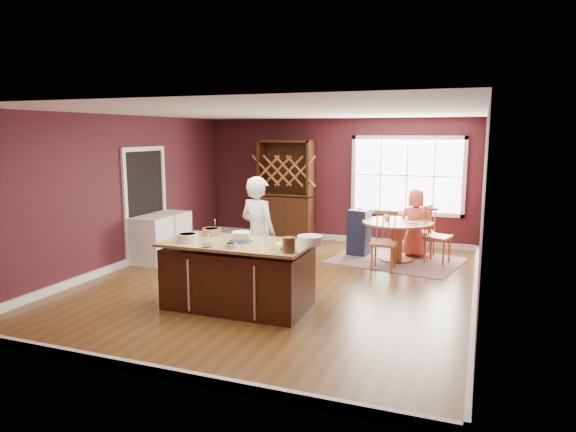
{
  "coord_description": "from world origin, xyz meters",
  "views": [
    {
      "loc": [
        2.97,
        -7.45,
        2.38
      ],
      "look_at": [
        0.05,
        0.24,
        1.05
      ],
      "focal_mm": 32.0,
      "sensor_mm": 36.0,
      "label": 1
    }
  ],
  "objects_px": {
    "toddler": "(362,213)",
    "chair_north": "(424,230)",
    "kitchen_island": "(238,276)",
    "high_chair": "(359,231)",
    "washer": "(152,240)",
    "chair_east": "(438,234)",
    "dryer": "(171,234)",
    "seated_woman": "(415,223)",
    "hutch": "(286,190)",
    "chair_south": "(384,241)",
    "baker": "(258,235)",
    "layer_cake": "(241,237)",
    "dining_table": "(397,233)"
  },
  "relations": [
    {
      "from": "toddler",
      "to": "chair_north",
      "type": "bearing_deg",
      "value": 17.1
    },
    {
      "from": "kitchen_island",
      "to": "high_chair",
      "type": "relative_size",
      "value": 2.13
    },
    {
      "from": "high_chair",
      "to": "washer",
      "type": "relative_size",
      "value": 1.08
    },
    {
      "from": "chair_east",
      "to": "toddler",
      "type": "distance_m",
      "value": 1.53
    },
    {
      "from": "kitchen_island",
      "to": "dryer",
      "type": "height_order",
      "value": "kitchen_island"
    },
    {
      "from": "seated_woman",
      "to": "dryer",
      "type": "height_order",
      "value": "seated_woman"
    },
    {
      "from": "kitchen_island",
      "to": "hutch",
      "type": "bearing_deg",
      "value": 102.76
    },
    {
      "from": "chair_east",
      "to": "chair_south",
      "type": "bearing_deg",
      "value": 148.42
    },
    {
      "from": "baker",
      "to": "high_chair",
      "type": "bearing_deg",
      "value": -89.09
    },
    {
      "from": "baker",
      "to": "chair_south",
      "type": "bearing_deg",
      "value": -111.23
    },
    {
      "from": "layer_cake",
      "to": "high_chair",
      "type": "xyz_separation_m",
      "value": [
        0.8,
        3.63,
        -0.52
      ]
    },
    {
      "from": "baker",
      "to": "chair_south",
      "type": "height_order",
      "value": "baker"
    },
    {
      "from": "layer_cake",
      "to": "toddler",
      "type": "xyz_separation_m",
      "value": [
        0.83,
        3.76,
        -0.18
      ]
    },
    {
      "from": "chair_north",
      "to": "toddler",
      "type": "distance_m",
      "value": 1.27
    },
    {
      "from": "seated_woman",
      "to": "chair_south",
      "type": "bearing_deg",
      "value": 62.82
    },
    {
      "from": "dryer",
      "to": "seated_woman",
      "type": "bearing_deg",
      "value": 20.49
    },
    {
      "from": "kitchen_island",
      "to": "baker",
      "type": "height_order",
      "value": "baker"
    },
    {
      "from": "chair_south",
      "to": "high_chair",
      "type": "xyz_separation_m",
      "value": [
        -0.66,
        0.98,
        -0.05
      ]
    },
    {
      "from": "layer_cake",
      "to": "seated_woman",
      "type": "bearing_deg",
      "value": 64.63
    },
    {
      "from": "dining_table",
      "to": "baker",
      "type": "height_order",
      "value": "baker"
    },
    {
      "from": "dining_table",
      "to": "chair_north",
      "type": "relative_size",
      "value": 1.35
    },
    {
      "from": "seated_woman",
      "to": "chair_north",
      "type": "bearing_deg",
      "value": -133.54
    },
    {
      "from": "chair_east",
      "to": "chair_south",
      "type": "height_order",
      "value": "chair_east"
    },
    {
      "from": "layer_cake",
      "to": "high_chair",
      "type": "distance_m",
      "value": 3.76
    },
    {
      "from": "kitchen_island",
      "to": "baker",
      "type": "distance_m",
      "value": 0.88
    },
    {
      "from": "dining_table",
      "to": "layer_cake",
      "type": "distance_m",
      "value": 3.79
    },
    {
      "from": "chair_east",
      "to": "chair_north",
      "type": "distance_m",
      "value": 0.71
    },
    {
      "from": "baker",
      "to": "chair_south",
      "type": "xyz_separation_m",
      "value": [
        1.55,
        1.89,
        -0.36
      ]
    },
    {
      "from": "high_chair",
      "to": "washer",
      "type": "bearing_deg",
      "value": -141.9
    },
    {
      "from": "kitchen_island",
      "to": "dryer",
      "type": "bearing_deg",
      "value": 138.75
    },
    {
      "from": "seated_woman",
      "to": "hutch",
      "type": "bearing_deg",
      "value": -22.11
    },
    {
      "from": "layer_cake",
      "to": "dryer",
      "type": "distance_m",
      "value": 3.48
    },
    {
      "from": "kitchen_island",
      "to": "chair_east",
      "type": "distance_m",
      "value": 4.21
    },
    {
      "from": "chair_east",
      "to": "chair_north",
      "type": "xyz_separation_m",
      "value": [
        -0.31,
        0.64,
        -0.06
      ]
    },
    {
      "from": "seated_woman",
      "to": "toddler",
      "type": "distance_m",
      "value": 1.04
    },
    {
      "from": "layer_cake",
      "to": "hutch",
      "type": "bearing_deg",
      "value": 103.41
    },
    {
      "from": "baker",
      "to": "washer",
      "type": "relative_size",
      "value": 2.02
    },
    {
      "from": "chair_north",
      "to": "toddler",
      "type": "relative_size",
      "value": 3.72
    },
    {
      "from": "kitchen_island",
      "to": "chair_north",
      "type": "bearing_deg",
      "value": 63.55
    },
    {
      "from": "chair_east",
      "to": "high_chair",
      "type": "relative_size",
      "value": 1.15
    },
    {
      "from": "high_chair",
      "to": "dryer",
      "type": "height_order",
      "value": "high_chair"
    },
    {
      "from": "dryer",
      "to": "layer_cake",
      "type": "bearing_deg",
      "value": -40.63
    },
    {
      "from": "chair_east",
      "to": "toddler",
      "type": "height_order",
      "value": "chair_east"
    },
    {
      "from": "dining_table",
      "to": "chair_north",
      "type": "height_order",
      "value": "chair_north"
    },
    {
      "from": "seated_woman",
      "to": "hutch",
      "type": "height_order",
      "value": "hutch"
    },
    {
      "from": "baker",
      "to": "toddler",
      "type": "xyz_separation_m",
      "value": [
        0.91,
        3.0,
        -0.07
      ]
    },
    {
      "from": "chair_east",
      "to": "high_chair",
      "type": "xyz_separation_m",
      "value": [
        -1.51,
        0.15,
        -0.07
      ]
    },
    {
      "from": "dining_table",
      "to": "layer_cake",
      "type": "relative_size",
      "value": 3.71
    },
    {
      "from": "baker",
      "to": "hutch",
      "type": "xyz_separation_m",
      "value": [
        -0.99,
        3.77,
        0.24
      ]
    },
    {
      "from": "chair_north",
      "to": "washer",
      "type": "xyz_separation_m",
      "value": [
        -4.6,
        -2.53,
        -0.05
      ]
    }
  ]
}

